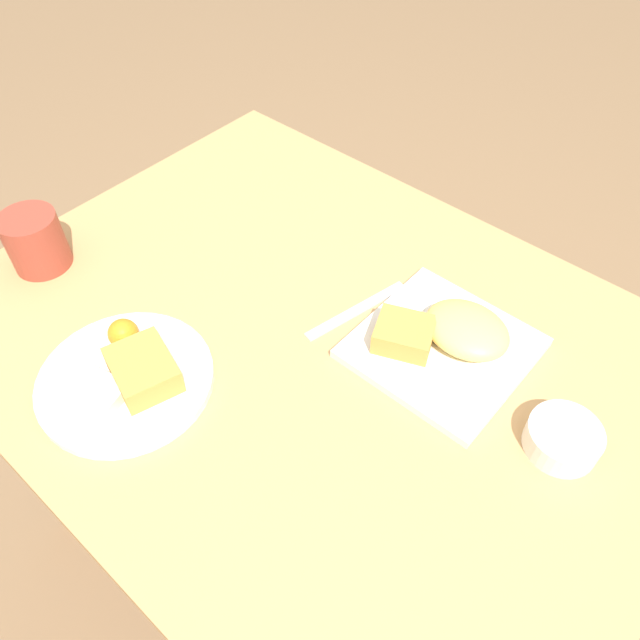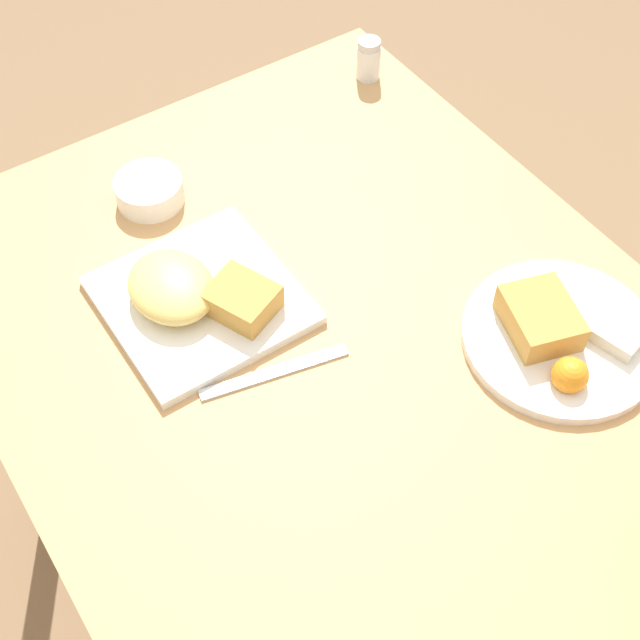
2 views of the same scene
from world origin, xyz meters
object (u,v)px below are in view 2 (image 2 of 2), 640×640
sauce_ramekin (149,190)px  butter_knife (274,372)px  salt_shaker (368,61)px  plate_square_near (195,295)px  plate_oval_far (560,334)px

sauce_ramekin → butter_knife: size_ratio=0.51×
sauce_ramekin → butter_knife: bearing=-2.1°
salt_shaker → butter_knife: (0.40, -0.43, -0.03)m
sauce_ramekin → butter_knife: 0.35m
plate_square_near → sauce_ramekin: bearing=169.0°
plate_square_near → butter_knife: 0.15m
butter_knife → salt_shaker: bearing=55.7°
plate_square_near → plate_oval_far: plate_square_near is taller
plate_square_near → plate_oval_far: bearing=48.8°
sauce_ramekin → salt_shaker: (-0.06, 0.42, 0.01)m
plate_oval_far → salt_shaker: size_ratio=3.64×
sauce_ramekin → salt_shaker: bearing=97.7°
sauce_ramekin → plate_oval_far: bearing=31.1°
plate_square_near → salt_shaker: 0.52m
plate_square_near → salt_shaker: salt_shaker is taller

